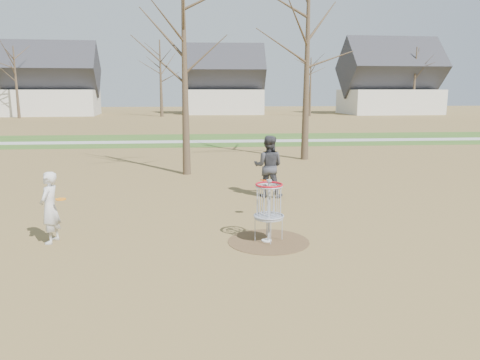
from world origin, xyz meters
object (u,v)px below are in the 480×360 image
at_px(disc_golf_basket, 269,201).
at_px(player_standing, 50,208).
at_px(player_throwing, 268,166).
at_px(disc_grounded, 267,240).

bearing_deg(disc_golf_basket, player_standing, 175.72).
height_order(player_standing, disc_golf_basket, player_standing).
bearing_deg(player_standing, player_throwing, 136.08).
relative_size(player_throwing, disc_grounded, 8.70).
height_order(disc_grounded, disc_golf_basket, disc_golf_basket).
xyz_separation_m(disc_grounded, disc_golf_basket, (0.04, -0.02, 0.89)).
bearing_deg(player_throwing, disc_grounded, 97.95).
relative_size(disc_grounded, disc_golf_basket, 0.16).
height_order(player_throwing, disc_grounded, player_throwing).
bearing_deg(disc_golf_basket, player_throwing, 81.80).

